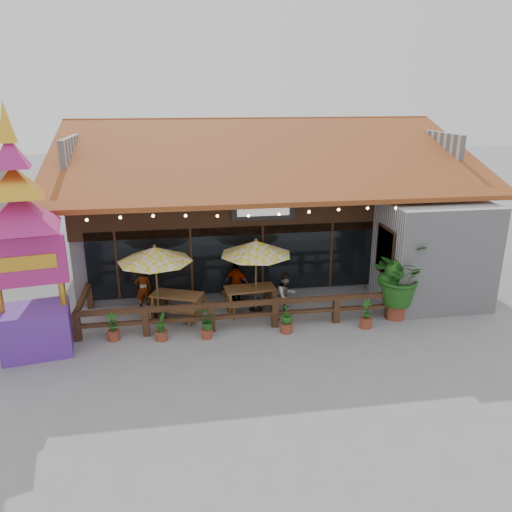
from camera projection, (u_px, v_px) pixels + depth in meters
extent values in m
plane|color=gray|center=(287.00, 319.00, 16.39)|extent=(100.00, 100.00, 0.00)
cube|color=#B7B7BC|center=(254.00, 212.00, 22.34)|extent=(14.00, 10.00, 4.00)
cube|color=#321C10|center=(234.00, 212.00, 16.97)|extent=(11.00, 0.16, 1.60)
cube|color=black|center=(234.00, 260.00, 17.48)|extent=(10.00, 0.12, 2.40)
cube|color=#FFB772|center=(234.00, 258.00, 17.67)|extent=(9.80, 0.05, 2.20)
cube|color=#B7B7BC|center=(432.00, 253.00, 17.22)|extent=(3.50, 2.70, 3.60)
cube|color=red|center=(385.00, 251.00, 16.75)|extent=(0.06, 1.20, 1.50)
cube|color=#321C10|center=(385.00, 251.00, 16.74)|extent=(0.04, 1.34, 1.64)
cube|color=brown|center=(269.00, 155.00, 18.15)|extent=(15.50, 7.05, 2.37)
cube|color=brown|center=(244.00, 139.00, 24.72)|extent=(15.50, 7.05, 2.37)
cube|color=brown|center=(254.00, 119.00, 21.09)|extent=(15.50, 0.30, 0.12)
cube|color=#B7B7BC|center=(86.00, 153.00, 20.46)|extent=(0.20, 9.00, 1.80)
cube|color=#B7B7BC|center=(407.00, 148.00, 22.53)|extent=(0.20, 9.00, 1.80)
cube|color=black|center=(263.00, 212.00, 17.01)|extent=(2.20, 0.10, 0.55)
cube|color=silver|center=(263.00, 212.00, 16.95)|extent=(1.80, 0.02, 0.25)
cube|color=#321C10|center=(117.00, 266.00, 16.85)|extent=(0.08, 0.08, 2.40)
cube|color=#321C10|center=(191.00, 262.00, 17.22)|extent=(0.08, 0.08, 2.40)
cube|color=#321C10|center=(263.00, 258.00, 17.59)|extent=(0.08, 0.08, 2.40)
cube|color=#321C10|center=(331.00, 255.00, 17.96)|extent=(0.08, 0.08, 2.40)
sphere|color=#E0C27B|center=(87.00, 220.00, 14.47)|extent=(0.09, 0.09, 0.09)
sphere|color=#E0C27B|center=(120.00, 217.00, 14.60)|extent=(0.09, 0.09, 0.09)
sphere|color=#E0C27B|center=(153.00, 216.00, 14.74)|extent=(0.09, 0.09, 0.09)
sphere|color=#E0C27B|center=(186.00, 216.00, 14.89)|extent=(0.09, 0.09, 0.09)
sphere|color=#E0C27B|center=(217.00, 216.00, 15.04)|extent=(0.09, 0.09, 0.09)
sphere|color=#E0C27B|center=(249.00, 216.00, 15.19)|extent=(0.09, 0.09, 0.09)
sphere|color=#E0C27B|center=(279.00, 214.00, 15.33)|extent=(0.09, 0.09, 0.09)
sphere|color=#E0C27B|center=(309.00, 212.00, 15.46)|extent=(0.09, 0.09, 0.09)
sphere|color=#E0C27B|center=(339.00, 210.00, 15.58)|extent=(0.09, 0.09, 0.09)
sphere|color=#E0C27B|center=(368.00, 208.00, 15.72)|extent=(0.09, 0.09, 0.09)
sphere|color=#E0C27B|center=(396.00, 208.00, 15.87)|extent=(0.09, 0.09, 0.09)
cube|color=#432B18|center=(77.00, 327.00, 14.82)|extent=(0.20, 0.20, 0.90)
cube|color=#432B18|center=(146.00, 322.00, 15.11)|extent=(0.20, 0.20, 0.90)
cube|color=#432B18|center=(212.00, 318.00, 15.41)|extent=(0.20, 0.20, 0.90)
cube|color=#432B18|center=(275.00, 313.00, 15.71)|extent=(0.20, 0.20, 0.90)
cube|color=#432B18|center=(336.00, 309.00, 16.00)|extent=(0.20, 0.20, 0.90)
cube|color=#432B18|center=(389.00, 306.00, 16.27)|extent=(0.20, 0.20, 0.90)
cube|color=#432B18|center=(240.00, 304.00, 15.42)|extent=(9.80, 0.16, 0.14)
cube|color=#432B18|center=(240.00, 316.00, 15.54)|extent=(9.80, 0.12, 0.12)
cube|color=#432B18|center=(83.00, 298.00, 15.87)|extent=(0.16, 2.50, 0.14)
cube|color=#432B18|center=(90.00, 296.00, 17.07)|extent=(0.20, 0.20, 0.90)
cylinder|color=brown|center=(157.00, 285.00, 15.99)|extent=(0.06, 0.06, 2.39)
cone|color=yellow|center=(155.00, 254.00, 15.66)|extent=(2.62, 2.62, 0.47)
sphere|color=brown|center=(154.00, 246.00, 15.58)|extent=(0.10, 0.10, 0.10)
cylinder|color=black|center=(159.00, 318.00, 16.35)|extent=(0.46, 0.46, 0.06)
cylinder|color=brown|center=(256.00, 277.00, 16.65)|extent=(0.06, 0.06, 2.40)
cone|color=yellow|center=(256.00, 248.00, 16.33)|extent=(2.80, 2.80, 0.47)
sphere|color=brown|center=(256.00, 240.00, 16.25)|extent=(0.10, 0.10, 0.10)
cylinder|color=black|center=(256.00, 309.00, 17.02)|extent=(0.46, 0.46, 0.06)
cube|color=brown|center=(177.00, 295.00, 16.35)|extent=(1.82, 1.34, 0.06)
cube|color=brown|center=(157.00, 303.00, 16.63)|extent=(0.35, 0.70, 0.76)
cube|color=brown|center=(198.00, 307.00, 16.31)|extent=(0.35, 0.70, 0.76)
cube|color=brown|center=(171.00, 310.00, 15.92)|extent=(1.64, 0.90, 0.05)
cube|color=brown|center=(184.00, 297.00, 16.97)|extent=(1.64, 0.90, 0.05)
cube|color=brown|center=(250.00, 288.00, 16.82)|extent=(1.75, 0.93, 0.06)
cube|color=brown|center=(229.00, 301.00, 16.78)|extent=(0.15, 0.74, 0.78)
cube|color=brown|center=(271.00, 297.00, 17.11)|extent=(0.15, 0.74, 0.78)
cube|color=brown|center=(254.00, 304.00, 16.38)|extent=(1.71, 0.44, 0.05)
cube|color=brown|center=(246.00, 291.00, 17.46)|extent=(1.71, 0.44, 0.05)
cube|color=#5C2A9B|center=(37.00, 330.00, 14.08)|extent=(2.03, 1.66, 1.37)
cube|color=#B02072|center=(26.00, 261.00, 13.44)|extent=(2.07, 0.63, 1.37)
cube|color=gold|center=(25.00, 263.00, 13.29)|extent=(1.58, 0.31, 0.40)
cylinder|color=gold|center=(58.00, 268.00, 13.63)|extent=(0.18, 0.18, 2.28)
pyramid|color=#B02072|center=(16.00, 194.00, 12.87)|extent=(3.17, 3.17, 0.91)
pyramid|color=gold|center=(12.00, 166.00, 12.64)|extent=(2.24, 2.24, 0.80)
pyramid|color=#B02072|center=(7.00, 136.00, 12.41)|extent=(1.45, 1.45, 0.80)
pyramid|color=gold|center=(2.00, 100.00, 12.14)|extent=(0.66, 0.66, 1.03)
cylinder|color=brown|center=(395.00, 310.00, 16.41)|extent=(0.68, 0.68, 0.50)
imported|color=#205919|center=(398.00, 274.00, 16.02)|extent=(2.32, 2.39, 2.04)
sphere|color=#205919|center=(404.00, 286.00, 16.06)|extent=(0.68, 0.68, 0.68)
sphere|color=#205919|center=(392.00, 277.00, 16.20)|extent=(0.59, 0.59, 0.59)
imported|color=#321C10|center=(143.00, 289.00, 16.82)|extent=(0.57, 0.38, 1.52)
imported|color=#321C10|center=(286.00, 296.00, 16.17)|extent=(0.96, 0.90, 1.57)
imported|color=#321C10|center=(237.00, 283.00, 17.35)|extent=(0.96, 0.81, 1.53)
cylinder|color=brown|center=(114.00, 335.00, 14.94)|extent=(0.37, 0.37, 0.29)
imported|color=#205919|center=(112.00, 322.00, 14.80)|extent=(0.35, 0.26, 0.61)
cylinder|color=brown|center=(162.00, 335.00, 14.94)|extent=(0.36, 0.36, 0.29)
imported|color=#205919|center=(161.00, 322.00, 14.80)|extent=(0.33, 0.38, 0.59)
cylinder|color=brown|center=(207.00, 333.00, 15.08)|extent=(0.34, 0.34, 0.27)
imported|color=#205919|center=(206.00, 321.00, 14.95)|extent=(0.59, 0.54, 0.56)
cylinder|color=brown|center=(286.00, 328.00, 15.41)|extent=(0.38, 0.38, 0.30)
imported|color=#205919|center=(287.00, 314.00, 15.26)|extent=(0.48, 0.48, 0.63)
cylinder|color=brown|center=(365.00, 323.00, 15.73)|extent=(0.38, 0.38, 0.31)
imported|color=#205919|center=(367.00, 309.00, 15.59)|extent=(0.36, 0.40, 0.63)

